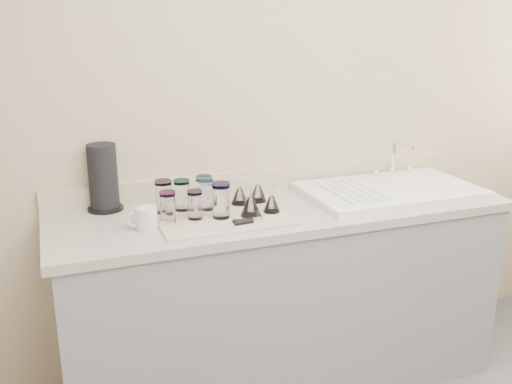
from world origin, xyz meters
name	(u,v)px	position (x,y,z in m)	size (l,w,h in m)	color
room_envelope	(498,89)	(0.00, 0.00, 1.56)	(3.54, 3.50, 2.52)	#55545A
counter_unit	(283,297)	(0.00, 1.20, 0.45)	(2.06, 0.62, 0.90)	slate
sink_unit	(390,190)	(0.55, 1.20, 0.92)	(0.82, 0.50, 0.22)	white
dish_towel	(221,216)	(-0.31, 1.17, 0.90)	(0.55, 0.42, 0.01)	beige
tumbler_teal	(164,196)	(-0.52, 1.29, 0.98)	(0.07, 0.07, 0.14)	white
tumbler_cyan	(182,195)	(-0.44, 1.30, 0.98)	(0.07, 0.07, 0.14)	white
tumbler_purple	(204,192)	(-0.35, 1.28, 0.98)	(0.07, 0.07, 0.15)	white
tumbler_magenta	(168,207)	(-0.53, 1.16, 0.97)	(0.07, 0.07, 0.13)	white
tumbler_blue	(195,204)	(-0.42, 1.16, 0.97)	(0.06, 0.06, 0.12)	white
tumbler_lavender	(221,200)	(-0.31, 1.14, 0.98)	(0.08, 0.08, 0.15)	white
tumbler_extra	(207,195)	(-0.34, 1.26, 0.97)	(0.06, 0.06, 0.13)	white
goblet_back_left	(240,194)	(-0.18, 1.29, 0.96)	(0.08, 0.08, 0.14)	white
goblet_back_right	(258,191)	(-0.09, 1.30, 0.96)	(0.08, 0.08, 0.15)	white
goblet_front_left	(251,204)	(-0.19, 1.12, 0.96)	(0.09, 0.09, 0.16)	white
goblet_front_right	(272,202)	(-0.09, 1.13, 0.95)	(0.07, 0.07, 0.13)	white
can_opener	(249,221)	(-0.22, 1.04, 0.92)	(0.13, 0.05, 0.02)	silver
white_mug	(146,218)	(-0.63, 1.14, 0.95)	(0.13, 0.09, 0.09)	silver
paper_towel_roll	(103,178)	(-0.75, 1.44, 1.04)	(0.16, 0.16, 0.29)	black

